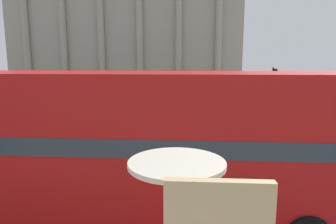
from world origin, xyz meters
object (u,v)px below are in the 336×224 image
(traffic_light_near, at_px, (303,108))
(traffic_light_mid, at_px, (273,88))
(pedestrian_white, at_px, (291,107))
(pedestrian_grey, at_px, (253,97))
(plaza_building_left, at_px, (129,11))
(pedestrian_olive, at_px, (88,106))
(pedestrian_red, at_px, (81,117))
(double_decker_bus, at_px, (133,143))
(traffic_light_far, at_px, (193,88))
(cafe_dining_table, at_px, (177,191))

(traffic_light_near, bearing_deg, traffic_light_mid, 82.72)
(pedestrian_white, xyz_separation_m, pedestrian_grey, (-1.50, 6.81, -0.02))
(plaza_building_left, height_order, pedestrian_olive, plaza_building_left)
(pedestrian_olive, bearing_deg, pedestrian_white, 31.50)
(pedestrian_white, xyz_separation_m, pedestrian_olive, (-16.36, -0.35, -0.01))
(pedestrian_white, height_order, pedestrian_red, pedestrian_white)
(traffic_light_mid, bearing_deg, pedestrian_white, 42.02)
(double_decker_bus, xyz_separation_m, pedestrian_white, (9.60, 16.23, -1.43))
(plaza_building_left, distance_m, traffic_light_near, 39.27)
(traffic_light_near, height_order, traffic_light_mid, traffic_light_mid)
(traffic_light_near, distance_m, pedestrian_grey, 17.65)
(double_decker_bus, xyz_separation_m, traffic_light_mid, (7.65, 14.46, 0.28))
(traffic_light_mid, distance_m, traffic_light_far, 7.74)
(cafe_dining_table, distance_m, traffic_light_mid, 21.48)
(traffic_light_near, bearing_deg, plaza_building_left, 112.45)
(double_decker_bus, height_order, pedestrian_olive, double_decker_bus)
(cafe_dining_table, relative_size, traffic_light_mid, 0.18)
(cafe_dining_table, xyz_separation_m, traffic_light_far, (0.50, 25.71, -1.63))
(pedestrian_grey, bearing_deg, cafe_dining_table, -86.23)
(cafe_dining_table, relative_size, traffic_light_far, 0.22)
(traffic_light_far, height_order, pedestrian_white, traffic_light_far)
(traffic_light_near, distance_m, pedestrian_olive, 16.89)
(double_decker_bus, xyz_separation_m, traffic_light_far, (1.92, 19.64, -0.23))
(cafe_dining_table, height_order, plaza_building_left, plaza_building_left)
(traffic_light_far, bearing_deg, cafe_dining_table, -91.11)
(pedestrian_olive, distance_m, pedestrian_red, 5.09)
(cafe_dining_table, bearing_deg, traffic_light_near, 66.36)
(plaza_building_left, xyz_separation_m, traffic_light_near, (14.52, -35.14, -9.81))
(plaza_building_left, xyz_separation_m, pedestrian_olive, (1.26, -24.81, -11.42))
(plaza_building_left, height_order, pedestrian_white, plaza_building_left)
(traffic_light_near, relative_size, pedestrian_olive, 2.34)
(traffic_light_mid, height_order, pedestrian_red, traffic_light_mid)
(cafe_dining_table, distance_m, plaza_building_left, 48.46)
(double_decker_bus, relative_size, traffic_light_far, 3.45)
(double_decker_bus, bearing_deg, pedestrian_white, 52.32)
(cafe_dining_table, relative_size, plaza_building_left, 0.02)
(cafe_dining_table, relative_size, pedestrian_grey, 0.44)
(traffic_light_far, relative_size, pedestrian_olive, 1.96)
(traffic_light_far, relative_size, pedestrian_white, 1.94)
(cafe_dining_table, xyz_separation_m, pedestrian_olive, (-8.17, 21.94, -2.84))
(traffic_light_mid, bearing_deg, double_decker_bus, -117.86)
(traffic_light_near, xyz_separation_m, pedestrian_olive, (-13.26, 10.34, -1.61))
(cafe_dining_table, xyz_separation_m, pedestrian_grey, (6.68, 29.11, -2.85))
(plaza_building_left, relative_size, pedestrian_white, 20.13)
(plaza_building_left, bearing_deg, pedestrian_grey, -47.58)
(traffic_light_near, relative_size, pedestrian_grey, 2.38)
(traffic_light_near, xyz_separation_m, pedestrian_white, (3.10, 10.69, -1.60))
(pedestrian_olive, bearing_deg, double_decker_bus, -36.70)
(double_decker_bus, bearing_deg, traffic_light_far, 77.36)
(double_decker_bus, relative_size, pedestrian_grey, 6.84)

